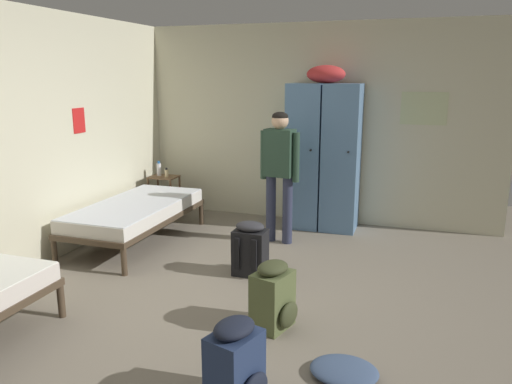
{
  "coord_description": "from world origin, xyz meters",
  "views": [
    {
      "loc": [
        1.34,
        -3.76,
        1.95
      ],
      "look_at": [
        0.0,
        0.28,
        0.95
      ],
      "focal_mm": 34.92,
      "sensor_mm": 36.0,
      "label": 1
    }
  ],
  "objects_px": {
    "locker_bank": "(323,154)",
    "person_traveler": "(280,165)",
    "backpack_navy": "(236,365)",
    "backpack_black": "(251,249)",
    "backpack_olive": "(274,297)",
    "water_bottle": "(159,169)",
    "shelf_unit": "(164,192)",
    "clothes_pile_denim": "(344,371)",
    "lotion_bottle": "(167,173)",
    "bed_left_rear": "(136,212)"
  },
  "relations": [
    {
      "from": "lotion_bottle",
      "to": "backpack_navy",
      "type": "distance_m",
      "value": 4.27
    },
    {
      "from": "backpack_navy",
      "to": "backpack_olive",
      "type": "bearing_deg",
      "value": 93.0
    },
    {
      "from": "backpack_olive",
      "to": "backpack_black",
      "type": "distance_m",
      "value": 1.11
    },
    {
      "from": "backpack_olive",
      "to": "clothes_pile_denim",
      "type": "relative_size",
      "value": 1.2
    },
    {
      "from": "backpack_black",
      "to": "locker_bank",
      "type": "bearing_deg",
      "value": 78.6
    },
    {
      "from": "lotion_bottle",
      "to": "backpack_olive",
      "type": "relative_size",
      "value": 0.23
    },
    {
      "from": "backpack_black",
      "to": "lotion_bottle",
      "type": "bearing_deg",
      "value": 138.2
    },
    {
      "from": "bed_left_rear",
      "to": "backpack_olive",
      "type": "height_order",
      "value": "backpack_olive"
    },
    {
      "from": "person_traveler",
      "to": "water_bottle",
      "type": "relative_size",
      "value": 7.52
    },
    {
      "from": "locker_bank",
      "to": "backpack_black",
      "type": "relative_size",
      "value": 3.76
    },
    {
      "from": "shelf_unit",
      "to": "backpack_navy",
      "type": "distance_m",
      "value": 4.33
    },
    {
      "from": "backpack_black",
      "to": "water_bottle",
      "type": "bearing_deg",
      "value": 139.45
    },
    {
      "from": "lotion_bottle",
      "to": "clothes_pile_denim",
      "type": "height_order",
      "value": "lotion_bottle"
    },
    {
      "from": "water_bottle",
      "to": "lotion_bottle",
      "type": "bearing_deg",
      "value": -21.8
    },
    {
      "from": "shelf_unit",
      "to": "backpack_navy",
      "type": "bearing_deg",
      "value": -55.82
    },
    {
      "from": "backpack_olive",
      "to": "backpack_black",
      "type": "height_order",
      "value": "same"
    },
    {
      "from": "lotion_bottle",
      "to": "backpack_olive",
      "type": "bearing_deg",
      "value": -48.05
    },
    {
      "from": "locker_bank",
      "to": "lotion_bottle",
      "type": "relative_size",
      "value": 16.07
    },
    {
      "from": "shelf_unit",
      "to": "bed_left_rear",
      "type": "relative_size",
      "value": 0.3
    },
    {
      "from": "person_traveler",
      "to": "clothes_pile_denim",
      "type": "distance_m",
      "value": 2.9
    },
    {
      "from": "lotion_bottle",
      "to": "backpack_black",
      "type": "relative_size",
      "value": 0.23
    },
    {
      "from": "locker_bank",
      "to": "shelf_unit",
      "type": "distance_m",
      "value": 2.31
    },
    {
      "from": "locker_bank",
      "to": "backpack_olive",
      "type": "relative_size",
      "value": 3.76
    },
    {
      "from": "clothes_pile_denim",
      "to": "backpack_black",
      "type": "bearing_deg",
      "value": 128.43
    },
    {
      "from": "backpack_olive",
      "to": "clothes_pile_denim",
      "type": "height_order",
      "value": "backpack_olive"
    },
    {
      "from": "backpack_olive",
      "to": "backpack_navy",
      "type": "bearing_deg",
      "value": -87.0
    },
    {
      "from": "lotion_bottle",
      "to": "water_bottle",
      "type": "bearing_deg",
      "value": 158.2
    },
    {
      "from": "water_bottle",
      "to": "backpack_navy",
      "type": "relative_size",
      "value": 0.37
    },
    {
      "from": "person_traveler",
      "to": "shelf_unit",
      "type": "bearing_deg",
      "value": 162.38
    },
    {
      "from": "person_traveler",
      "to": "backpack_black",
      "type": "height_order",
      "value": "person_traveler"
    },
    {
      "from": "locker_bank",
      "to": "backpack_olive",
      "type": "xyz_separation_m",
      "value": [
        0.16,
        -2.78,
        -0.71
      ]
    },
    {
      "from": "lotion_bottle",
      "to": "backpack_black",
      "type": "bearing_deg",
      "value": -41.8
    },
    {
      "from": "clothes_pile_denim",
      "to": "water_bottle",
      "type": "bearing_deg",
      "value": 134.78
    },
    {
      "from": "locker_bank",
      "to": "person_traveler",
      "type": "distance_m",
      "value": 0.84
    },
    {
      "from": "backpack_navy",
      "to": "clothes_pile_denim",
      "type": "xyz_separation_m",
      "value": [
        0.58,
        0.48,
        -0.22
      ]
    },
    {
      "from": "backpack_black",
      "to": "bed_left_rear",
      "type": "bearing_deg",
      "value": 163.23
    },
    {
      "from": "backpack_black",
      "to": "backpack_navy",
      "type": "bearing_deg",
      "value": -73.44
    },
    {
      "from": "locker_bank",
      "to": "person_traveler",
      "type": "height_order",
      "value": "locker_bank"
    },
    {
      "from": "shelf_unit",
      "to": "person_traveler",
      "type": "relative_size",
      "value": 0.37
    },
    {
      "from": "person_traveler",
      "to": "lotion_bottle",
      "type": "relative_size",
      "value": 12.0
    },
    {
      "from": "clothes_pile_denim",
      "to": "shelf_unit",
      "type": "bearing_deg",
      "value": 134.22
    },
    {
      "from": "shelf_unit",
      "to": "lotion_bottle",
      "type": "xyz_separation_m",
      "value": [
        0.07,
        -0.04,
        0.28
      ]
    },
    {
      "from": "backpack_olive",
      "to": "backpack_navy",
      "type": "relative_size",
      "value": 1.0
    },
    {
      "from": "shelf_unit",
      "to": "backpack_navy",
      "type": "xyz_separation_m",
      "value": [
        2.43,
        -3.58,
        -0.09
      ]
    },
    {
      "from": "bed_left_rear",
      "to": "person_traveler",
      "type": "distance_m",
      "value": 1.78
    },
    {
      "from": "lotion_bottle",
      "to": "shelf_unit",
      "type": "bearing_deg",
      "value": 150.26
    },
    {
      "from": "person_traveler",
      "to": "water_bottle",
      "type": "bearing_deg",
      "value": 162.53
    },
    {
      "from": "backpack_navy",
      "to": "lotion_bottle",
      "type": "bearing_deg",
      "value": 123.7
    },
    {
      "from": "locker_bank",
      "to": "backpack_olive",
      "type": "distance_m",
      "value": 2.87
    },
    {
      "from": "backpack_navy",
      "to": "backpack_black",
      "type": "xyz_separation_m",
      "value": [
        -0.58,
        1.95,
        0.0
      ]
    }
  ]
}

